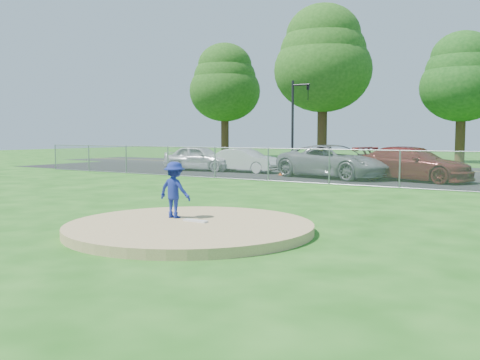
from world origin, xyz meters
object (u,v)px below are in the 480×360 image
at_px(pitcher, 175,190).
at_px(parked_car_silver, 200,158).
at_px(tree_far_left, 225,82).
at_px(parked_car_gray, 334,161).
at_px(parked_car_white, 245,160).
at_px(traffic_signal_left, 296,115).
at_px(tree_left, 323,58).
at_px(parked_car_darkred, 413,164).
at_px(traffic_cone, 283,169).
at_px(tree_center, 462,76).

bearing_deg(pitcher, parked_car_silver, -55.13).
relative_size(tree_far_left, parked_car_gray, 1.84).
relative_size(pitcher, parked_car_white, 0.32).
bearing_deg(traffic_signal_left, tree_left, 103.96).
xyz_separation_m(pitcher, parked_car_darkred, (1.27, 15.31, -0.06)).
relative_size(tree_left, traffic_cone, 18.03).
xyz_separation_m(tree_far_left, tree_left, (11.00, -2.00, 1.18)).
height_order(tree_center, parked_car_white, tree_center).
distance_m(tree_left, parked_car_silver, 16.87).
bearing_deg(traffic_signal_left, pitcher, -69.67).
xyz_separation_m(tree_center, parked_car_silver, (-10.90, -18.09, -5.72)).
bearing_deg(parked_car_darkred, tree_center, 16.11).
bearing_deg(tree_left, pitcher, -71.50).
xyz_separation_m(tree_left, tree_center, (10.00, 3.00, -1.77)).
bearing_deg(tree_center, tree_left, -163.30).
relative_size(traffic_signal_left, parked_car_gray, 0.96).
bearing_deg(parked_car_silver, tree_left, -11.58).
bearing_deg(pitcher, parked_car_darkred, -95.53).
bearing_deg(tree_left, parked_car_gray, -63.54).
bearing_deg(parked_car_darkred, parked_car_silver, 100.44).
xyz_separation_m(parked_car_silver, parked_car_gray, (8.70, -0.59, 0.07)).
bearing_deg(pitcher, tree_center, -90.39).
distance_m(traffic_signal_left, pitcher, 23.18).
bearing_deg(parked_car_darkred, tree_far_left, 63.86).
relative_size(pitcher, parked_car_silver, 0.30).
bearing_deg(parked_car_silver, traffic_signal_left, -35.41).
distance_m(parked_car_silver, parked_car_gray, 8.72).
bearing_deg(pitcher, parked_car_gray, -81.51).
bearing_deg(tree_far_left, tree_left, -10.30).
bearing_deg(parked_car_silver, tree_far_left, 22.41).
distance_m(parked_car_silver, parked_car_darkred, 12.41).
bearing_deg(parked_car_silver, parked_car_gray, -102.04).
distance_m(traffic_signal_left, parked_car_silver, 7.33).
distance_m(tree_center, parked_car_white, 20.31).
distance_m(pitcher, parked_car_silver, 19.10).
bearing_deg(parked_car_gray, parked_car_darkred, -69.65).
bearing_deg(parked_car_darkred, traffic_cone, 103.74).
relative_size(tree_center, traffic_cone, 14.17).
xyz_separation_m(tree_left, traffic_signal_left, (2.24, -9.00, -4.88)).
height_order(tree_center, parked_car_silver, tree_center).
xyz_separation_m(traffic_signal_left, parked_car_gray, (5.56, -6.68, -2.54)).
height_order(parked_car_white, parked_car_gray, parked_car_gray).
bearing_deg(tree_far_left, traffic_cone, -47.90).
distance_m(tree_far_left, traffic_cone, 24.61).
relative_size(traffic_signal_left, traffic_cone, 8.06).
bearing_deg(parked_car_white, traffic_signal_left, -1.87).
height_order(tree_left, parked_car_silver, tree_left).
distance_m(tree_far_left, traffic_signal_left, 17.60).
xyz_separation_m(pitcher, parked_car_silver, (-11.14, 15.52, -0.10)).
xyz_separation_m(tree_left, parked_car_gray, (7.80, -15.68, -7.42)).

